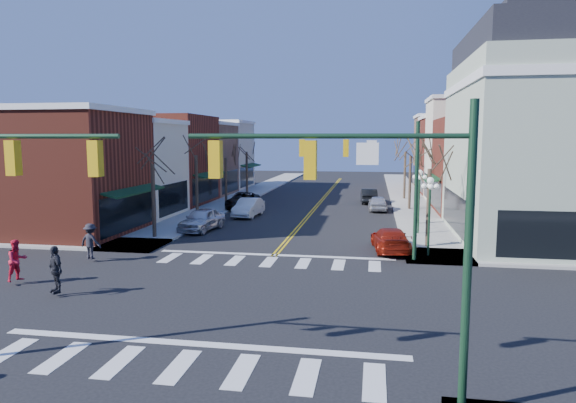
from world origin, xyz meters
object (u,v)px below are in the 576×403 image
at_px(car_right_mid, 378,203).
at_px(car_right_far, 369,196).
at_px(pedestrian_dark_a, 55,269).
at_px(pedestrian_dark_b, 91,241).
at_px(victorian_corner, 562,133).
at_px(car_left_far, 243,201).
at_px(car_left_near, 202,219).
at_px(pedestrian_red_b, 17,260).
at_px(car_left_mid, 248,207).
at_px(lamppost_midblock, 419,191).
at_px(car_right_near, 390,239).
at_px(lamppost_corner, 430,203).

distance_m(car_right_mid, car_right_far, 5.50).
distance_m(pedestrian_dark_a, pedestrian_dark_b, 5.91).
height_order(victorian_corner, car_left_far, victorian_corner).
distance_m(car_left_far, pedestrian_dark_b, 20.97).
height_order(car_right_far, pedestrian_dark_b, pedestrian_dark_b).
distance_m(car_left_near, pedestrian_red_b, 14.39).
bearing_deg(car_left_mid, pedestrian_dark_b, -101.27).
bearing_deg(pedestrian_red_b, lamppost_midblock, -30.21).
relative_size(lamppost_midblock, car_left_mid, 0.97).
xyz_separation_m(car_left_near, car_right_near, (12.66, -4.46, -0.11)).
bearing_deg(car_right_mid, pedestrian_red_b, 57.22).
xyz_separation_m(car_left_mid, pedestrian_dark_b, (-4.28, -16.42, 0.34)).
bearing_deg(car_left_far, victorian_corner, -28.54).
bearing_deg(lamppost_corner, car_left_mid, 135.74).
xyz_separation_m(car_right_mid, pedestrian_dark_a, (-12.94, -27.19, 0.44)).
bearing_deg(victorian_corner, car_left_mid, 162.61).
distance_m(lamppost_corner, pedestrian_red_b, 20.01).
xyz_separation_m(car_left_mid, car_right_mid, (10.44, 5.13, -0.06)).
bearing_deg(car_left_far, pedestrian_dark_a, -94.74).
bearing_deg(car_right_mid, lamppost_corner, 96.52).
xyz_separation_m(victorian_corner, car_left_mid, (-21.30, 6.67, -5.92)).
bearing_deg(car_left_mid, victorian_corner, -14.04).
height_order(lamppost_corner, pedestrian_red_b, lamppost_corner).
xyz_separation_m(car_left_near, car_left_mid, (1.60, 6.84, -0.04)).
xyz_separation_m(car_right_mid, pedestrian_red_b, (-15.64, -25.90, 0.39)).
relative_size(car_right_mid, car_right_far, 0.92).
distance_m(lamppost_midblock, car_right_far, 17.22).
xyz_separation_m(lamppost_corner, lamppost_midblock, (0.00, 6.50, 0.00)).
xyz_separation_m(car_left_mid, pedestrian_dark_a, (-2.50, -22.06, 0.38)).
bearing_deg(car_right_far, car_right_near, 90.02).
bearing_deg(car_left_near, car_right_far, 64.77).
height_order(car_left_near, car_right_near, car_left_near).
distance_m(lamppost_midblock, pedestrian_dark_b, 20.18).
relative_size(lamppost_corner, car_right_far, 1.01).
relative_size(car_right_mid, pedestrian_dark_a, 2.05).
height_order(victorian_corner, pedestrian_dark_a, victorian_corner).
height_order(car_left_mid, car_right_far, car_left_mid).
relative_size(pedestrian_red_b, pedestrian_dark_b, 0.99).
bearing_deg(car_right_near, car_left_far, -57.27).
xyz_separation_m(lamppost_corner, car_right_far, (-3.40, 23.23, -2.25)).
relative_size(car_left_mid, pedestrian_red_b, 2.44).
bearing_deg(car_right_near, pedestrian_dark_a, 32.21).
bearing_deg(lamppost_corner, pedestrian_red_b, -156.00).
bearing_deg(car_left_far, pedestrian_dark_b, -100.14).
height_order(lamppost_midblock, pedestrian_red_b, lamppost_midblock).
xyz_separation_m(victorian_corner, lamppost_midblock, (-8.30, 0.50, -3.70)).
bearing_deg(car_right_mid, victorian_corner, 130.97).
bearing_deg(victorian_corner, car_right_far, 124.17).
height_order(victorian_corner, car_left_near, victorian_corner).
distance_m(car_right_near, car_right_far, 21.91).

